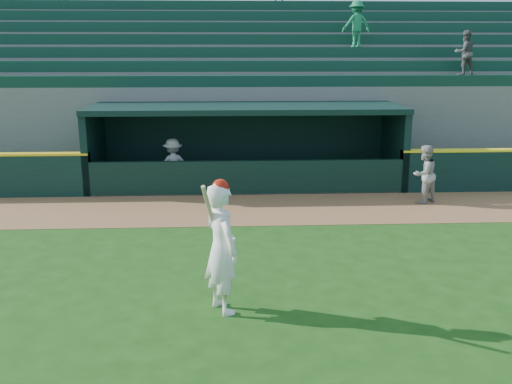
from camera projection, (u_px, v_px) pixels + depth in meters
ground at (260, 283)px, 10.30m from camera, size 120.00×120.00×0.00m
warning_track at (250, 209)px, 15.05m from camera, size 40.00×3.00×0.01m
dugout_player_front at (424, 174)px, 15.50m from camera, size 0.98×0.93×1.60m
dugout_player_inside at (173, 165)px, 16.85m from camera, size 1.14×0.86×1.56m
dugout at (246, 140)px, 17.72m from camera, size 9.40×2.80×2.46m
stands at (243, 95)px, 21.90m from camera, size 34.50×6.25×7.60m
batter_at_plate at (221, 247)px, 8.99m from camera, size 0.82×0.93×2.20m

